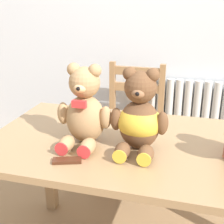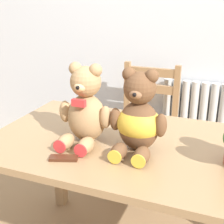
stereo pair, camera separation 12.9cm
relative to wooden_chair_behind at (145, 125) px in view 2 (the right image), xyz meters
The scene contains 6 objects.
radiator 0.48m from the wooden_chair_behind, 30.54° to the left, with size 0.67×0.10×0.73m.
dining_table 0.84m from the wooden_chair_behind, 79.13° to the right, with size 1.25×0.76×0.70m.
wooden_chair_behind is the anchor object (origin of this frame).
teddy_bear_left 0.96m from the wooden_chair_behind, 91.85° to the right, with size 0.24×0.23×0.34m.
teddy_bear_right 0.97m from the wooden_chair_behind, 76.61° to the right, with size 0.24×0.24×0.34m.
chocolate_bar 1.08m from the wooden_chair_behind, 91.94° to the right, with size 0.11×0.04×0.01m, color #472314.
Camera 2 is at (0.38, -0.79, 1.30)m, focal length 50.00 mm.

